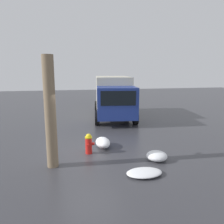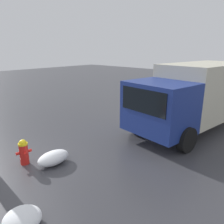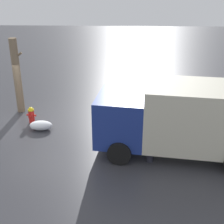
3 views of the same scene
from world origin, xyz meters
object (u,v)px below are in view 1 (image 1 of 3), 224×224
(tree_trunk, at_px, (50,113))
(pedestrian, at_px, (127,106))
(fire_hydrant, at_px, (89,143))
(delivery_truck, at_px, (113,95))

(tree_trunk, height_order, pedestrian, tree_trunk)
(fire_hydrant, bearing_deg, tree_trunk, -135.09)
(fire_hydrant, xyz_separation_m, tree_trunk, (-0.93, 1.35, 1.48))
(delivery_truck, bearing_deg, pedestrian, 125.20)
(tree_trunk, relative_size, delivery_truck, 0.57)
(fire_hydrant, height_order, delivery_truck, delivery_truck)
(fire_hydrant, bearing_deg, delivery_truck, 79.98)
(tree_trunk, bearing_deg, delivery_truck, -26.79)
(tree_trunk, xyz_separation_m, pedestrian, (6.32, -4.48, -0.90))
(delivery_truck, bearing_deg, tree_trunk, 70.84)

